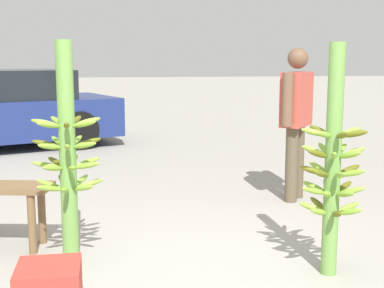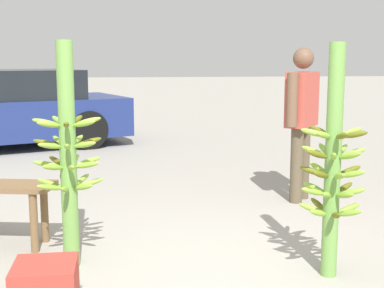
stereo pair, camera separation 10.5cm
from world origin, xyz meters
name	(u,v)px [view 1 (the left image)]	position (x,y,z in m)	size (l,w,h in m)	color
banana_stalk_left	(68,156)	(-0.86, 0.54, 0.79)	(0.48, 0.48, 1.56)	#6B9E47
banana_stalk_center	(333,165)	(0.87, 0.13, 0.75)	(0.43, 0.43, 1.54)	#6B9E47
vendor_person	(296,112)	(1.31, 2.02, 0.91)	(0.50, 0.59, 1.55)	brown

